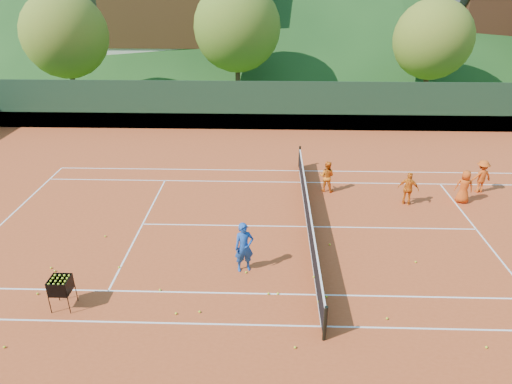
{
  "coord_description": "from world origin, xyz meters",
  "views": [
    {
      "loc": [
        -1.52,
        -15.25,
        8.83
      ],
      "look_at": [
        -1.99,
        0.0,
        1.47
      ],
      "focal_mm": 32.0,
      "sensor_mm": 36.0,
      "label": 1
    }
  ],
  "objects_px": {
    "student_b": "(408,189)",
    "tennis_net": "(308,215)",
    "coach": "(244,247)",
    "chalet_mid": "(346,15)",
    "chalet_right": "(506,16)",
    "student_c": "(464,187)",
    "chalet_left": "(180,11)",
    "student_a": "(327,176)",
    "ball_hopper": "(60,286)",
    "student_d": "(481,176)"
  },
  "relations": [
    {
      "from": "student_a",
      "to": "chalet_left",
      "type": "relative_size",
      "value": 0.1
    },
    {
      "from": "coach",
      "to": "ball_hopper",
      "type": "relative_size",
      "value": 1.71
    },
    {
      "from": "student_a",
      "to": "tennis_net",
      "type": "xyz_separation_m",
      "value": [
        -1.04,
        -3.25,
        -0.2
      ]
    },
    {
      "from": "student_a",
      "to": "student_d",
      "type": "height_order",
      "value": "student_d"
    },
    {
      "from": "coach",
      "to": "chalet_left",
      "type": "bearing_deg",
      "value": 86.5
    },
    {
      "from": "student_d",
      "to": "chalet_left",
      "type": "relative_size",
      "value": 0.11
    },
    {
      "from": "student_d",
      "to": "chalet_mid",
      "type": "distance_m",
      "value": 30.99
    },
    {
      "from": "ball_hopper",
      "to": "chalet_mid",
      "type": "height_order",
      "value": "chalet_mid"
    },
    {
      "from": "student_b",
      "to": "tennis_net",
      "type": "distance_m",
      "value": 4.75
    },
    {
      "from": "student_d",
      "to": "student_a",
      "type": "bearing_deg",
      "value": -12.86
    },
    {
      "from": "student_a",
      "to": "student_b",
      "type": "distance_m",
      "value": 3.47
    },
    {
      "from": "ball_hopper",
      "to": "student_c",
      "type": "bearing_deg",
      "value": 26.99
    },
    {
      "from": "student_c",
      "to": "chalet_mid",
      "type": "xyz_separation_m",
      "value": [
        -0.67,
        31.7,
        4.25
      ]
    },
    {
      "from": "student_b",
      "to": "ball_hopper",
      "type": "distance_m",
      "value": 13.6
    },
    {
      "from": "student_c",
      "to": "tennis_net",
      "type": "bearing_deg",
      "value": 32.61
    },
    {
      "from": "student_a",
      "to": "chalet_left",
      "type": "height_order",
      "value": "chalet_left"
    },
    {
      "from": "student_c",
      "to": "ball_hopper",
      "type": "bearing_deg",
      "value": 40.61
    },
    {
      "from": "coach",
      "to": "student_c",
      "type": "relative_size",
      "value": 1.19
    },
    {
      "from": "coach",
      "to": "chalet_mid",
      "type": "bearing_deg",
      "value": 60.62
    },
    {
      "from": "student_c",
      "to": "tennis_net",
      "type": "xyz_separation_m",
      "value": [
        -6.67,
        -2.3,
        -0.22
      ]
    },
    {
      "from": "student_b",
      "to": "tennis_net",
      "type": "relative_size",
      "value": 0.12
    },
    {
      "from": "chalet_mid",
      "to": "chalet_right",
      "type": "height_order",
      "value": "chalet_right"
    },
    {
      "from": "student_c",
      "to": "chalet_mid",
      "type": "relative_size",
      "value": 0.11
    },
    {
      "from": "tennis_net",
      "to": "chalet_left",
      "type": "relative_size",
      "value": 0.87
    },
    {
      "from": "coach",
      "to": "student_d",
      "type": "xyz_separation_m",
      "value": [
        10.09,
        6.22,
        -0.11
      ]
    },
    {
      "from": "student_b",
      "to": "tennis_net",
      "type": "bearing_deg",
      "value": 47.23
    },
    {
      "from": "ball_hopper",
      "to": "chalet_mid",
      "type": "distance_m",
      "value": 41.35
    },
    {
      "from": "student_c",
      "to": "chalet_mid",
      "type": "height_order",
      "value": "chalet_mid"
    },
    {
      "from": "student_c",
      "to": "ball_hopper",
      "type": "xyz_separation_m",
      "value": [
        -14.1,
        -7.18,
        0.03
      ]
    },
    {
      "from": "student_d",
      "to": "student_b",
      "type": "bearing_deg",
      "value": 6.77
    },
    {
      "from": "coach",
      "to": "student_c",
      "type": "height_order",
      "value": "coach"
    },
    {
      "from": "student_b",
      "to": "student_c",
      "type": "relative_size",
      "value": 1.0
    },
    {
      "from": "tennis_net",
      "to": "chalet_left",
      "type": "height_order",
      "value": "chalet_left"
    },
    {
      "from": "ball_hopper",
      "to": "tennis_net",
      "type": "bearing_deg",
      "value": 33.34
    },
    {
      "from": "student_a",
      "to": "tennis_net",
      "type": "distance_m",
      "value": 3.41
    },
    {
      "from": "chalet_right",
      "to": "coach",
      "type": "bearing_deg",
      "value": -124.14
    },
    {
      "from": "chalet_left",
      "to": "tennis_net",
      "type": "bearing_deg",
      "value": -71.57
    },
    {
      "from": "coach",
      "to": "ball_hopper",
      "type": "distance_m",
      "value": 5.52
    },
    {
      "from": "student_b",
      "to": "chalet_right",
      "type": "bearing_deg",
      "value": -97.52
    },
    {
      "from": "coach",
      "to": "tennis_net",
      "type": "distance_m",
      "value": 3.68
    },
    {
      "from": "student_a",
      "to": "chalet_right",
      "type": "relative_size",
      "value": 0.12
    },
    {
      "from": "student_b",
      "to": "chalet_left",
      "type": "height_order",
      "value": "chalet_left"
    },
    {
      "from": "student_d",
      "to": "ball_hopper",
      "type": "relative_size",
      "value": 1.49
    },
    {
      "from": "student_b",
      "to": "ball_hopper",
      "type": "height_order",
      "value": "student_b"
    },
    {
      "from": "coach",
      "to": "chalet_left",
      "type": "height_order",
      "value": "chalet_left"
    },
    {
      "from": "student_c",
      "to": "tennis_net",
      "type": "distance_m",
      "value": 7.06
    },
    {
      "from": "chalet_left",
      "to": "student_d",
      "type": "bearing_deg",
      "value": -56.24
    },
    {
      "from": "chalet_right",
      "to": "student_a",
      "type": "bearing_deg",
      "value": -125.33
    },
    {
      "from": "coach",
      "to": "student_d",
      "type": "distance_m",
      "value": 11.86
    },
    {
      "from": "student_a",
      "to": "student_c",
      "type": "xyz_separation_m",
      "value": [
        5.64,
        -0.95,
        0.02
      ]
    }
  ]
}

